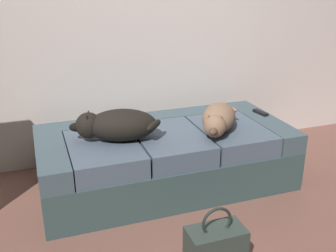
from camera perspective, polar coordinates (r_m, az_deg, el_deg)
name	(u,v)px	position (r m, az deg, el deg)	size (l,w,h in m)	color
couch	(166,157)	(3.05, -0.32, -4.51)	(1.87, 0.88, 0.45)	#334A48
dog_dark	(116,125)	(2.77, -7.40, 0.15)	(0.64, 0.38, 0.22)	black
dog_tan	(218,119)	(2.92, 7.22, 1.05)	(0.43, 0.52, 0.19)	#85644B
tv_remote	(260,113)	(3.38, 13.10, 1.89)	(0.04, 0.15, 0.02)	black
handbag	(215,247)	(2.31, 6.82, -16.81)	(0.32, 0.18, 0.38)	#2F3B34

